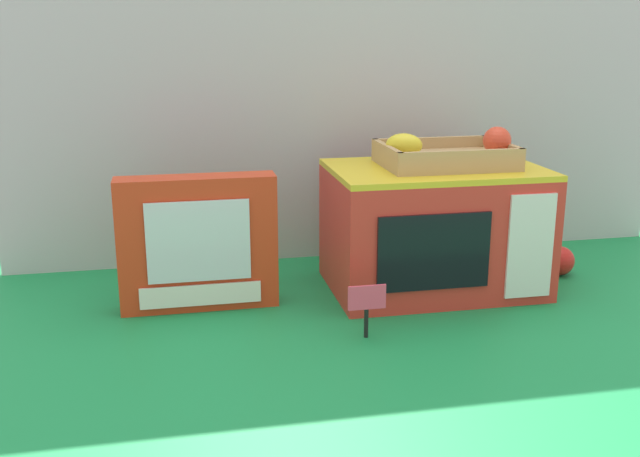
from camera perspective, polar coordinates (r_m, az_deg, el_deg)
ground_plane at (r=1.55m, az=4.93°, el=-5.43°), size 1.70×1.70×0.00m
display_back_panel at (r=1.78m, az=2.15°, el=10.39°), size 1.61×0.03×0.79m
toy_microwave at (r=1.59m, az=8.73°, el=0.03°), size 0.44×0.30×0.26m
food_groups_crate at (r=1.58m, az=9.73°, el=5.58°), size 0.27×0.19×0.08m
cookie_set_box at (r=1.48m, az=-9.36°, el=-1.11°), size 0.31×0.07×0.27m
price_sign at (r=1.34m, az=3.61°, el=-5.73°), size 0.07×0.01×0.10m
loose_toy_apple at (r=1.77m, az=17.93°, el=-2.36°), size 0.07×0.07×0.07m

